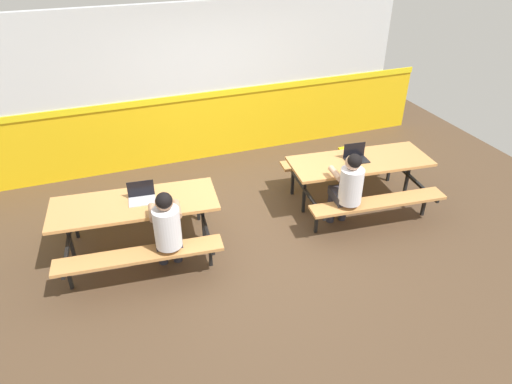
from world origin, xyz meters
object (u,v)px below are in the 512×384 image
Objects in this scene: picnic_table_right at (359,170)px; backpack_dark at (347,160)px; picnic_table_left at (136,214)px; student_nearer at (167,227)px; laptop_silver at (142,197)px; laptop_dark at (356,157)px; student_further at (348,186)px.

backpack_dark is at bearing 67.60° from picnic_table_right.
picnic_table_left is 0.67m from student_nearer.
backpack_dark is (0.38, 0.91, -0.36)m from picnic_table_right.
laptop_silver is at bearing 14.94° from picnic_table_left.
picnic_table_left is at bearing -179.17° from laptop_dark.
picnic_table_left is at bearing 169.18° from student_further.
backpack_dark is at bearing 63.60° from laptop_dark.
laptop_silver is (-3.05, 0.03, 0.21)m from picnic_table_right.
picnic_table_left is at bearing -165.06° from laptop_silver.
picnic_table_left is at bearing -165.46° from backpack_dark.
student_nearer reaches higher than picnic_table_right.
picnic_table_right is 1.05m from backpack_dark.
laptop_silver is 2.99m from laptop_dark.
laptop_dark is at bearing -116.40° from backpack_dark.
student_further is 2.61m from laptop_silver.
backpack_dark is (3.53, 0.91, -0.36)m from picnic_table_left.
student_nearer is 2.88m from laptop_dark.
laptop_dark is at bearing 0.83° from picnic_table_left.
picnic_table_left is 6.05× the size of laptop_dark.
laptop_dark is at bearing 0.33° from laptop_silver.
laptop_silver and laptop_dark have the same top height.
student_further is at bearing -11.83° from laptop_silver.
laptop_silver is at bearing 168.17° from student_further.
laptop_dark is at bearing 12.69° from student_nearer.
backpack_dark is at bearing 14.53° from laptop_silver.
student_further is (2.66, -0.51, 0.13)m from picnic_table_left.
laptop_dark is (-0.06, 0.04, 0.21)m from picnic_table_right.
laptop_silver is 1.00× the size of laptop_dark.
student_nearer is at bearing -64.18° from picnic_table_left.
laptop_silver reaches higher than picnic_table_right.
picnic_table_left is 1.00× the size of picnic_table_right.
student_nearer and student_further have the same top height.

